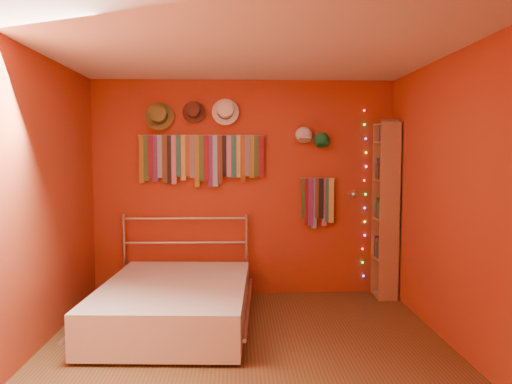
{
  "coord_description": "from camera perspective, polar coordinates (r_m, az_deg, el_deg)",
  "views": [
    {
      "loc": [
        -0.07,
        -4.07,
        1.64
      ],
      "look_at": [
        0.11,
        0.9,
        1.27
      ],
      "focal_mm": 35.0,
      "sensor_mm": 36.0,
      "label": 1
    }
  ],
  "objects": [
    {
      "name": "reading_lamp",
      "position": [
        5.76,
        11.03,
        -0.27
      ],
      "size": [
        0.07,
        0.29,
        0.09
      ],
      "color": "#B3B3B8",
      "rests_on": "back_wall"
    },
    {
      "name": "cap_white",
      "position": [
        5.82,
        5.48,
        6.5
      ],
      "size": [
        0.19,
        0.23,
        0.19
      ],
      "color": "silver",
      "rests_on": "back_wall"
    },
    {
      "name": "small_tie_rack",
      "position": [
        5.85,
        7.05,
        -0.92
      ],
      "size": [
        0.4,
        0.03,
        0.59
      ],
      "color": "#B3B3B8",
      "rests_on": "back_wall"
    },
    {
      "name": "fedora_white",
      "position": [
        5.74,
        -3.53,
        9.24
      ],
      "size": [
        0.31,
        0.17,
        0.31
      ],
      "rotation": [
        1.36,
        0.0,
        0.0
      ],
      "color": "white",
      "rests_on": "back_wall"
    },
    {
      "name": "fedora_olive",
      "position": [
        5.8,
        -11.05,
        8.59
      ],
      "size": [
        0.32,
        0.18,
        0.32
      ],
      "rotation": [
        1.36,
        0.0,
        0.0
      ],
      "color": "brown",
      "rests_on": "back_wall"
    },
    {
      "name": "left_wall",
      "position": [
        4.42,
        -24.42,
        -1.17
      ],
      "size": [
        0.02,
        3.5,
        2.5
      ],
      "primitive_type": "cube",
      "color": "maroon",
      "rests_on": "ground"
    },
    {
      "name": "fedora_brown",
      "position": [
        5.77,
        -7.16,
        9.14
      ],
      "size": [
        0.26,
        0.14,
        0.25
      ],
      "rotation": [
        1.36,
        0.0,
        0.0
      ],
      "color": "#4D271B",
      "rests_on": "back_wall"
    },
    {
      "name": "cap_green",
      "position": [
        5.84,
        7.49,
        5.87
      ],
      "size": [
        0.18,
        0.23,
        0.18
      ],
      "color": "#19733A",
      "rests_on": "back_wall"
    },
    {
      "name": "fairy_lights",
      "position": [
        5.98,
        12.3,
        -0.25
      ],
      "size": [
        0.06,
        0.02,
        1.97
      ],
      "color": "#FF3333",
      "rests_on": "back_wall"
    },
    {
      "name": "ground",
      "position": [
        4.39,
        -1.06,
        -17.68
      ],
      "size": [
        3.5,
        3.5,
        0.0
      ],
      "primitive_type": "plane",
      "color": "#55381D",
      "rests_on": "ground"
    },
    {
      "name": "tie_rack",
      "position": [
        5.77,
        -6.33,
        3.99
      ],
      "size": [
        1.45,
        0.03,
        0.6
      ],
      "color": "#B3B3B8",
      "rests_on": "back_wall"
    },
    {
      "name": "ceiling",
      "position": [
        4.16,
        -1.11,
        16.23
      ],
      "size": [
        3.5,
        3.5,
        0.02
      ],
      "primitive_type": "cube",
      "color": "white",
      "rests_on": "back_wall"
    },
    {
      "name": "bookshelf",
      "position": [
        5.89,
        15.01,
        -1.92
      ],
      "size": [
        0.25,
        0.34,
        2.0
      ],
      "color": "#986D44",
      "rests_on": "ground"
    },
    {
      "name": "back_wall",
      "position": [
        5.83,
        -1.38,
        0.46
      ],
      "size": [
        3.5,
        0.02,
        2.5
      ],
      "primitive_type": "cube",
      "color": "maroon",
      "rests_on": "ground"
    },
    {
      "name": "right_wall",
      "position": [
        4.47,
        21.96,
        -1.03
      ],
      "size": [
        0.02,
        3.5,
        2.5
      ],
      "primitive_type": "cube",
      "color": "maroon",
      "rests_on": "ground"
    },
    {
      "name": "bed",
      "position": [
        4.96,
        -9.24,
        -12.37
      ],
      "size": [
        1.55,
        2.02,
        0.96
      ],
      "rotation": [
        0.0,
        0.0,
        -0.05
      ],
      "color": "#B3B3B8",
      "rests_on": "ground"
    }
  ]
}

